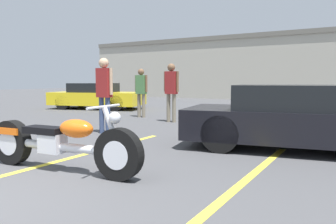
% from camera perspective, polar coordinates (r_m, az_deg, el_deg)
% --- Properties ---
extents(parking_stripe_middle, '(0.12, 4.60, 0.01)m').
position_cam_1_polar(parking_stripe_middle, '(6.00, -14.62, -7.20)').
color(parking_stripe_middle, yellow).
rests_on(parking_stripe_middle, ground).
extents(parking_stripe_back, '(0.12, 4.60, 0.01)m').
position_cam_1_polar(parking_stripe_back, '(4.47, 13.27, -11.56)').
color(parking_stripe_back, yellow).
rests_on(parking_stripe_back, ground).
extents(far_building, '(32.00, 4.20, 4.40)m').
position_cam_1_polar(far_building, '(23.90, 21.83, 7.61)').
color(far_building, '#B2AD9E').
rests_on(far_building, ground).
extents(motorcycle, '(2.67, 0.70, 0.98)m').
position_cam_1_polar(motorcycle, '(4.95, -18.25, -5.17)').
color(motorcycle, black).
rests_on(motorcycle, ground).
extents(show_car_hood_open, '(4.28, 2.45, 1.93)m').
position_cam_1_polar(show_car_hood_open, '(6.61, 21.16, -0.99)').
color(show_car_hood_open, black).
rests_on(show_car_hood_open, ground).
extents(parked_car_mid_row, '(4.93, 3.51, 1.14)m').
position_cam_1_polar(parked_car_mid_row, '(13.94, 25.50, 1.84)').
color(parked_car_mid_row, silver).
rests_on(parked_car_mid_row, ground).
extents(parked_car_left_row, '(4.49, 2.91, 1.18)m').
position_cam_1_polar(parked_car_left_row, '(15.44, -12.32, 2.68)').
color(parked_car_left_row, yellow).
rests_on(parked_car_left_row, ground).
extents(spectator_near_motorcycle, '(0.52, 0.24, 1.85)m').
position_cam_1_polar(spectator_near_motorcycle, '(8.13, -11.05, 4.05)').
color(spectator_near_motorcycle, '#38476B').
rests_on(spectator_near_motorcycle, ground).
extents(spectator_by_show_car, '(0.52, 0.23, 1.72)m').
position_cam_1_polar(spectator_by_show_car, '(11.60, -4.69, 4.11)').
color(spectator_by_show_car, gray).
rests_on(spectator_by_show_car, ground).
extents(spectator_midground, '(0.52, 0.24, 1.83)m').
position_cam_1_polar(spectator_midground, '(10.20, 0.57, 4.36)').
color(spectator_midground, gray).
rests_on(spectator_midground, ground).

